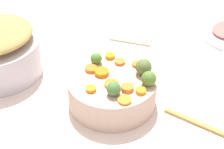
{
  "coord_description": "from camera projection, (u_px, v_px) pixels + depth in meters",
  "views": [
    {
      "loc": [
        0.4,
        -0.5,
        0.64
      ],
      "look_at": [
        -0.04,
        0.01,
        0.11
      ],
      "focal_mm": 54.04,
      "sensor_mm": 36.0,
      "label": 1
    }
  ],
  "objects": [
    {
      "name": "carrot_slice_7",
      "position": [
        91.0,
        89.0,
        0.82
      ],
      "size": [
        0.03,
        0.03,
        0.01
      ],
      "primitive_type": "cylinder",
      "rotation": [
        0.0,
        0.0,
        4.68
      ],
      "color": "orange",
      "rests_on": "serving_bowl_carrots"
    },
    {
      "name": "serving_bowl_carrots",
      "position": [
        112.0,
        90.0,
        0.89
      ],
      "size": [
        0.23,
        0.23,
        0.08
      ],
      "primitive_type": "cylinder",
      "color": "#C0A694",
      "rests_on": "tabletop"
    },
    {
      "name": "carrot_slice_6",
      "position": [
        120.0,
        62.0,
        0.91
      ],
      "size": [
        0.03,
        0.03,
        0.01
      ],
      "primitive_type": "cylinder",
      "rotation": [
        0.0,
        0.0,
        4.77
      ],
      "color": "orange",
      "rests_on": "serving_bowl_carrots"
    },
    {
      "name": "carrot_slice_3",
      "position": [
        90.0,
        70.0,
        0.89
      ],
      "size": [
        0.03,
        0.03,
        0.01
      ],
      "primitive_type": "cylinder",
      "rotation": [
        0.0,
        0.0,
        0.03
      ],
      "color": "orange",
      "rests_on": "serving_bowl_carrots"
    },
    {
      "name": "carrot_slice_9",
      "position": [
        127.0,
        88.0,
        0.83
      ],
      "size": [
        0.04,
        0.04,
        0.01
      ],
      "primitive_type": "cylinder",
      "rotation": [
        0.0,
        0.0,
        0.48
      ],
      "color": "orange",
      "rests_on": "serving_bowl_carrots"
    },
    {
      "name": "carrot_slice_0",
      "position": [
        112.0,
        84.0,
        0.84
      ],
      "size": [
        0.05,
        0.05,
        0.01
      ],
      "primitive_type": "cylinder",
      "rotation": [
        0.0,
        0.0,
        3.41
      ],
      "color": "orange",
      "rests_on": "serving_bowl_carrots"
    },
    {
      "name": "brussels_sprout_3",
      "position": [
        114.0,
        89.0,
        0.8
      ],
      "size": [
        0.03,
        0.03,
        0.03
      ],
      "primitive_type": "sphere",
      "color": "#48773D",
      "rests_on": "serving_bowl_carrots"
    },
    {
      "name": "tabletop",
      "position": [
        121.0,
        113.0,
        0.9
      ],
      "size": [
        2.4,
        2.4,
        0.02
      ],
      "primitive_type": "cube",
      "color": "silver",
      "rests_on": "ground"
    },
    {
      "name": "brussels_sprout_0",
      "position": [
        144.0,
        67.0,
        0.87
      ],
      "size": [
        0.04,
        0.04,
        0.04
      ],
      "primitive_type": "sphere",
      "color": "#586F38",
      "rests_on": "serving_bowl_carrots"
    },
    {
      "name": "dish_towel",
      "position": [
        134.0,
        34.0,
        1.19
      ],
      "size": [
        0.18,
        0.17,
        0.01
      ],
      "primitive_type": "cube",
      "rotation": [
        0.0,
        0.0,
        0.41
      ],
      "color": "#C0AF93",
      "rests_on": "tabletop"
    },
    {
      "name": "brussels_sprout_2",
      "position": [
        96.0,
        58.0,
        0.91
      ],
      "size": [
        0.03,
        0.03,
        0.03
      ],
      "primitive_type": "sphere",
      "color": "#4D8531",
      "rests_on": "serving_bowl_carrots"
    },
    {
      "name": "carrot_slice_5",
      "position": [
        102.0,
        72.0,
        0.88
      ],
      "size": [
        0.05,
        0.05,
        0.01
      ],
      "primitive_type": "cylinder",
      "rotation": [
        0.0,
        0.0,
        0.95
      ],
      "color": "orange",
      "rests_on": "serving_bowl_carrots"
    },
    {
      "name": "brussels_sprout_1",
      "position": [
        149.0,
        79.0,
        0.83
      ],
      "size": [
        0.04,
        0.04,
        0.04
      ],
      "primitive_type": "sphere",
      "color": "#537830",
      "rests_on": "serving_bowl_carrots"
    },
    {
      "name": "carrot_slice_4",
      "position": [
        124.0,
        100.0,
        0.79
      ],
      "size": [
        0.04,
        0.04,
        0.01
      ],
      "primitive_type": "cylinder",
      "rotation": [
        0.0,
        0.0,
        5.21
      ],
      "color": "orange",
      "rests_on": "serving_bowl_carrots"
    },
    {
      "name": "carrot_slice_2",
      "position": [
        110.0,
        56.0,
        0.93
      ],
      "size": [
        0.03,
        0.03,
        0.01
      ],
      "primitive_type": "cylinder",
      "rotation": [
        0.0,
        0.0,
        1.36
      ],
      "color": "orange",
      "rests_on": "serving_bowl_carrots"
    },
    {
      "name": "carrot_slice_8",
      "position": [
        137.0,
        64.0,
        0.91
      ],
      "size": [
        0.03,
        0.03,
        0.01
      ],
      "primitive_type": "cylinder",
      "rotation": [
        0.0,
        0.0,
        0.24
      ],
      "color": "orange",
      "rests_on": "serving_bowl_carrots"
    },
    {
      "name": "carrot_slice_1",
      "position": [
        141.0,
        91.0,
        0.82
      ],
      "size": [
        0.03,
        0.03,
        0.01
      ],
      "primitive_type": "cylinder",
      "rotation": [
        0.0,
        0.0,
        2.7
      ],
      "color": "orange",
      "rests_on": "serving_bowl_carrots"
    }
  ]
}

